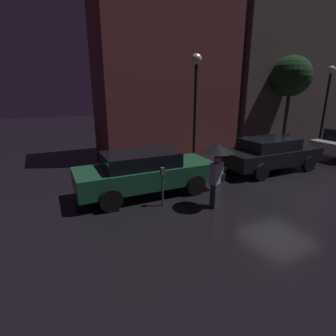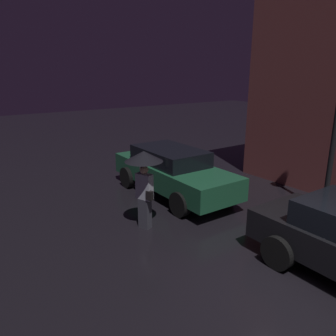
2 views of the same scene
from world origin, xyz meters
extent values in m
plane|color=black|center=(0.00, 0.00, 0.00)|extent=(60.00, 60.00, 0.00)
cube|color=#1E5638|center=(-5.17, 1.34, 0.67)|extent=(4.69, 1.78, 0.65)
cube|color=black|center=(-5.35, 1.34, 1.23)|extent=(2.45, 1.54, 0.46)
cylinder|color=black|center=(-3.72, 2.19, 0.35)|extent=(0.70, 0.22, 0.70)
cylinder|color=black|center=(-3.72, 0.50, 0.35)|extent=(0.70, 0.22, 0.70)
cylinder|color=black|center=(-6.61, 2.19, 0.35)|extent=(0.70, 0.22, 0.70)
cylinder|color=black|center=(-6.61, 0.50, 0.35)|extent=(0.70, 0.22, 0.70)
cylinder|color=black|center=(-0.67, 2.30, 0.34)|extent=(0.68, 0.22, 0.68)
cylinder|color=black|center=(-0.67, 0.57, 0.34)|extent=(0.68, 0.22, 0.68)
cube|color=#383842|center=(-3.70, -0.61, 0.38)|extent=(0.33, 0.28, 0.77)
cube|color=#B2B7C6|center=(-3.70, -0.61, 1.09)|extent=(0.46, 0.32, 0.64)
sphere|color=tan|center=(-3.70, -0.61, 1.51)|extent=(0.21, 0.21, 0.21)
cylinder|color=black|center=(-3.70, -0.61, 1.34)|extent=(0.02, 0.02, 0.76)
cone|color=black|center=(-3.70, -0.61, 1.84)|extent=(0.91, 0.91, 0.25)
cube|color=black|center=(-3.47, -0.61, 0.93)|extent=(0.18, 0.15, 0.22)
cylinder|color=#4C5154|center=(-5.10, 0.17, 0.50)|extent=(0.06, 0.06, 1.01)
cube|color=#4C5154|center=(-5.10, 0.17, 1.12)|extent=(0.12, 0.10, 0.22)
cylinder|color=black|center=(-1.65, 3.99, 2.24)|extent=(0.14, 0.14, 4.47)
camera|label=1|loc=(-8.20, -6.55, 3.47)|focal=28.00mm
camera|label=2|loc=(2.69, -4.49, 3.73)|focal=35.00mm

